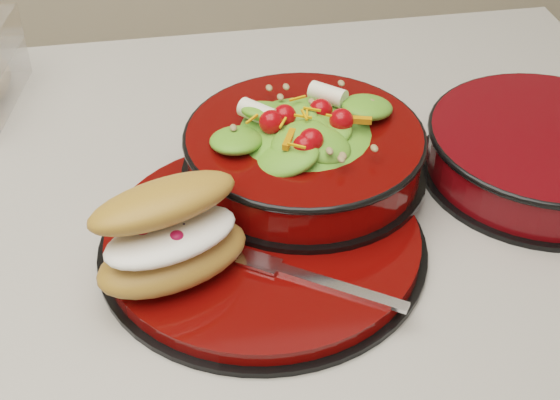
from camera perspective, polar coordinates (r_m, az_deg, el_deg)
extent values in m
cube|color=#A8A39A|center=(0.82, -10.80, -1.57)|extent=(1.24, 0.74, 0.04)
cylinder|color=black|center=(0.74, -1.26, -3.33)|extent=(0.31, 0.31, 0.01)
cylinder|color=#530402|center=(0.74, -1.27, -2.76)|extent=(0.30, 0.30, 0.01)
torus|color=black|center=(0.73, -0.37, -2.95)|extent=(0.17, 0.17, 0.01)
cylinder|color=black|center=(0.80, 1.74, 2.19)|extent=(0.25, 0.25, 0.01)
cylinder|color=#530402|center=(0.79, 1.78, 3.65)|extent=(0.24, 0.24, 0.04)
torus|color=black|center=(0.78, 1.81, 4.73)|extent=(0.24, 0.24, 0.01)
ellipsoid|color=#4A8625|center=(0.78, 1.81, 4.75)|extent=(0.20, 0.20, 0.08)
sphere|color=red|center=(0.77, 5.52, 7.88)|extent=(0.02, 0.02, 0.02)
sphere|color=red|center=(0.80, 3.03, 9.31)|extent=(0.02, 0.02, 0.02)
sphere|color=red|center=(0.79, -0.52, 9.02)|extent=(0.02, 0.02, 0.02)
sphere|color=red|center=(0.75, -1.86, 7.26)|extent=(0.02, 0.02, 0.02)
sphere|color=red|center=(0.72, 0.60, 5.67)|extent=(0.02, 0.02, 0.02)
sphere|color=red|center=(0.72, 4.45, 6.02)|extent=(0.02, 0.02, 0.02)
cylinder|color=silver|center=(0.80, 3.59, 9.33)|extent=(0.04, 0.04, 0.02)
cylinder|color=silver|center=(0.77, -1.69, 8.07)|extent=(0.04, 0.04, 0.02)
cube|color=orange|center=(0.72, 0.68, 6.18)|extent=(0.03, 0.03, 0.01)
cube|color=orange|center=(0.76, 5.73, 7.53)|extent=(0.03, 0.02, 0.01)
ellipsoid|color=#A97533|center=(0.69, -7.82, -4.17)|extent=(0.16, 0.12, 0.04)
ellipsoid|color=white|center=(0.67, -7.99, -2.67)|extent=(0.13, 0.10, 0.02)
ellipsoid|color=#A97533|center=(0.67, -8.27, -0.13)|extent=(0.15, 0.11, 0.03)
sphere|color=#A40B28|center=(0.67, -9.90, -2.48)|extent=(0.01, 0.01, 0.01)
sphere|color=#A40B28|center=(0.66, -7.56, -2.79)|extent=(0.01, 0.01, 0.01)
sphere|color=#191947|center=(0.67, -8.74, -2.03)|extent=(0.01, 0.01, 0.01)
sphere|color=#191947|center=(0.67, -7.03, -2.06)|extent=(0.01, 0.01, 0.01)
sphere|color=#191947|center=(0.66, -8.02, -2.50)|extent=(0.01, 0.01, 0.01)
cube|color=silver|center=(0.68, 4.35, -6.36)|extent=(0.11, 0.08, 0.00)
cube|color=silver|center=(0.70, -1.51, -4.54)|extent=(0.04, 0.04, 0.00)
cylinder|color=black|center=(0.88, 18.38, 2.03)|extent=(0.25, 0.25, 0.01)
cylinder|color=#560508|center=(0.87, 18.73, 3.45)|extent=(0.24, 0.24, 0.05)
torus|color=black|center=(0.86, 19.01, 4.54)|extent=(0.25, 0.25, 0.01)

